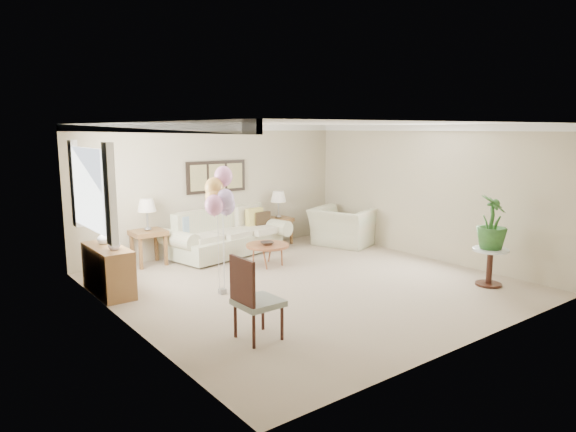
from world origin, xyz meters
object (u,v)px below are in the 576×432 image
object	(u,v)px
balloon_cluster	(220,196)
sofa	(227,237)
accent_chair	(253,297)
coffee_table	(268,246)
armchair	(343,227)

from	to	relation	value
balloon_cluster	sofa	bearing A→B (deg)	57.52
accent_chair	balloon_cluster	world-z (taller)	balloon_cluster
coffee_table	accent_chair	bearing A→B (deg)	-127.92
sofa	coffee_table	world-z (taller)	sofa
sofa	accent_chair	distance (m)	4.36
coffee_table	balloon_cluster	xyz separation A→B (m)	(-1.53, -0.94, 1.16)
coffee_table	accent_chair	world-z (taller)	accent_chair
armchair	coffee_table	bearing A→B (deg)	81.45
coffee_table	balloon_cluster	bearing A→B (deg)	-148.30
sofa	armchair	xyz separation A→B (m)	(2.46, -0.79, 0.04)
coffee_table	balloon_cluster	world-z (taller)	balloon_cluster
armchair	balloon_cluster	size ratio (longest dim) A/B	0.63
sofa	armchair	world-z (taller)	sofa
sofa	balloon_cluster	size ratio (longest dim) A/B	1.35
coffee_table	accent_chair	distance (m)	3.42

